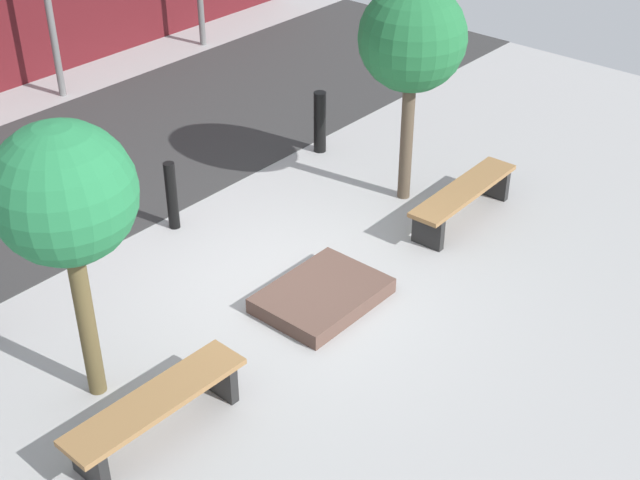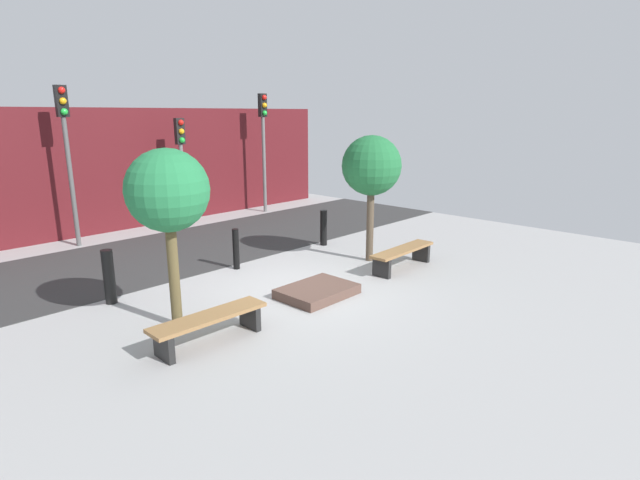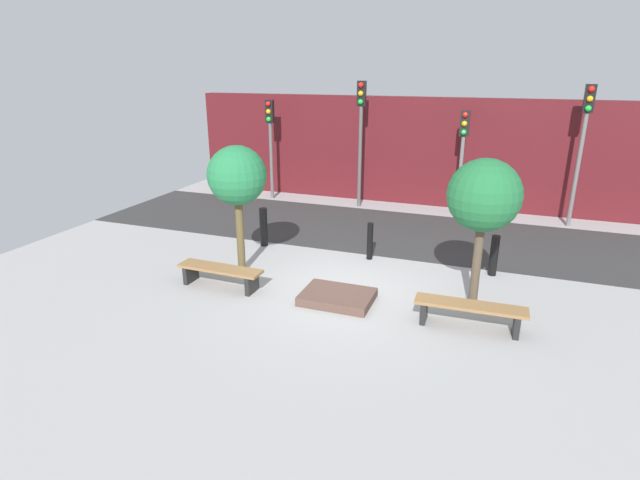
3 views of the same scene
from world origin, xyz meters
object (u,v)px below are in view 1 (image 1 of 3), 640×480
at_px(bench_left, 157,408).
at_px(planter_bed, 322,295).
at_px(bollard_left, 172,196).
at_px(bollard_center, 320,122).
at_px(bench_right, 463,197).
at_px(tree_behind_left_bench, 64,197).
at_px(tree_behind_right_bench, 412,40).

xyz_separation_m(bench_left, planter_bed, (2.62, 0.20, -0.24)).
bearing_deg(planter_bed, bollard_left, 90.00).
bearing_deg(bollard_center, bench_right, -96.40).
relative_size(planter_bed, bollard_center, 1.51).
xyz_separation_m(tree_behind_left_bench, tree_behind_right_bench, (5.25, 0.00, 0.01)).
bearing_deg(tree_behind_right_bench, bench_left, -169.68).
height_order(bench_right, tree_behind_right_bench, tree_behind_right_bench).
bearing_deg(bollard_center, tree_behind_right_bench, -99.74).
bearing_deg(planter_bed, tree_behind_left_bench, 163.94).
bearing_deg(tree_behind_right_bench, bollard_center, 80.26).
bearing_deg(tree_behind_left_bench, bollard_center, 17.97).
bearing_deg(bench_left, tree_behind_right_bench, 11.67).
xyz_separation_m(tree_behind_right_bench, bollard_left, (-2.62, 1.80, -1.79)).
distance_m(bench_left, bollard_left, 3.81).
xyz_separation_m(bench_left, bollard_left, (2.62, 2.76, 0.14)).
relative_size(bench_left, tree_behind_left_bench, 0.65).
relative_size(bench_right, tree_behind_left_bench, 0.68).
distance_m(bench_right, planter_bed, 2.64).
bearing_deg(tree_behind_left_bench, bench_left, -90.00).
height_order(planter_bed, bollard_center, bollard_center).
bearing_deg(bench_right, bollard_left, 132.22).
bearing_deg(tree_behind_right_bench, bench_right, -90.00).
distance_m(bench_right, bollard_center, 2.78).
distance_m(tree_behind_left_bench, bollard_left, 3.65).
bearing_deg(planter_bed, bench_right, -4.36).
bearing_deg(planter_bed, bollard_center, 41.09).
bearing_deg(bench_right, bench_left, 178.64).
height_order(bench_left, planter_bed, bench_left).
bearing_deg(tree_behind_left_bench, bench_right, -10.32).
bearing_deg(bollard_left, bollard_center, 0.00).
bearing_deg(bench_left, bollard_left, 47.78).
relative_size(tree_behind_left_bench, bollard_center, 3.10).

